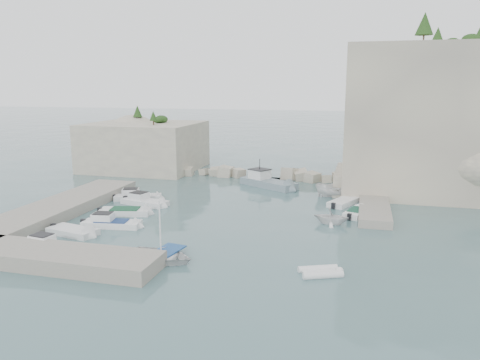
% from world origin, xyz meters
% --- Properties ---
extents(ground, '(400.00, 400.00, 0.00)m').
position_xyz_m(ground, '(0.00, 0.00, 0.00)').
color(ground, '#496B6E').
rests_on(ground, ground).
extents(cliff_east, '(26.00, 22.00, 17.00)m').
position_xyz_m(cliff_east, '(23.00, 23.00, 8.50)').
color(cliff_east, beige).
rests_on(cliff_east, ground).
extents(cliff_terrace, '(8.00, 10.00, 2.50)m').
position_xyz_m(cliff_terrace, '(13.00, 18.00, 1.25)').
color(cliff_terrace, beige).
rests_on(cliff_terrace, ground).
extents(outcrop_west, '(16.00, 14.00, 7.00)m').
position_xyz_m(outcrop_west, '(-20.00, 25.00, 3.50)').
color(outcrop_west, beige).
rests_on(outcrop_west, ground).
extents(quay_west, '(5.00, 24.00, 1.10)m').
position_xyz_m(quay_west, '(-17.00, -1.00, 0.55)').
color(quay_west, '#9E9689').
rests_on(quay_west, ground).
extents(quay_south, '(18.00, 4.00, 1.10)m').
position_xyz_m(quay_south, '(-10.00, -12.50, 0.55)').
color(quay_south, '#9E9689').
rests_on(quay_south, ground).
extents(ledge_east, '(3.00, 16.00, 0.80)m').
position_xyz_m(ledge_east, '(13.50, 10.00, 0.40)').
color(ledge_east, '#9E9689').
rests_on(ledge_east, ground).
extents(breakwater, '(28.00, 3.00, 1.40)m').
position_xyz_m(breakwater, '(-1.00, 22.00, 0.70)').
color(breakwater, beige).
rests_on(breakwater, ground).
extents(motorboat_a, '(5.84, 3.48, 1.40)m').
position_xyz_m(motorboat_a, '(-12.00, 6.65, 0.00)').
color(motorboat_a, silver).
rests_on(motorboat_a, ground).
extents(motorboat_b, '(6.04, 3.22, 1.40)m').
position_xyz_m(motorboat_b, '(-10.23, 4.76, 0.00)').
color(motorboat_b, white).
rests_on(motorboat_b, ground).
extents(motorboat_c, '(5.75, 3.08, 0.70)m').
position_xyz_m(motorboat_c, '(-10.42, 0.83, 0.00)').
color(motorboat_c, white).
rests_on(motorboat_c, ground).
extents(motorboat_d, '(5.92, 2.50, 1.40)m').
position_xyz_m(motorboat_d, '(-9.52, -3.33, 0.00)').
color(motorboat_d, white).
rests_on(motorboat_d, ground).
extents(motorboat_e, '(5.13, 2.89, 0.70)m').
position_xyz_m(motorboat_e, '(-11.65, -6.10, 0.00)').
color(motorboat_e, silver).
rests_on(motorboat_e, ground).
extents(motorboat_f, '(5.47, 2.30, 1.40)m').
position_xyz_m(motorboat_f, '(-10.82, -10.28, 0.00)').
color(motorboat_f, white).
rests_on(motorboat_f, ground).
extents(rowboat, '(5.50, 4.32, 1.03)m').
position_xyz_m(rowboat, '(-1.78, -9.81, 0.00)').
color(rowboat, white).
rests_on(rowboat, ground).
extents(inflatable_dinghy, '(3.36, 2.55, 0.44)m').
position_xyz_m(inflatable_dinghy, '(9.71, -9.42, 0.00)').
color(inflatable_dinghy, silver).
rests_on(inflatable_dinghy, ground).
extents(tender_east_a, '(3.33, 2.93, 1.66)m').
position_xyz_m(tender_east_a, '(9.58, 2.72, 0.00)').
color(tender_east_a, white).
rests_on(tender_east_a, ground).
extents(tender_east_b, '(2.74, 4.67, 0.70)m').
position_xyz_m(tender_east_b, '(11.78, 6.35, 0.00)').
color(tender_east_b, white).
rests_on(tender_east_b, ground).
extents(tender_east_c, '(3.81, 5.72, 0.70)m').
position_xyz_m(tender_east_c, '(10.47, 10.53, 0.00)').
color(tender_east_c, white).
rests_on(tender_east_c, ground).
extents(tender_east_d, '(4.92, 2.09, 1.86)m').
position_xyz_m(tender_east_d, '(9.46, 13.54, 0.00)').
color(tender_east_d, silver).
rests_on(tender_east_d, ground).
extents(work_boat, '(8.65, 6.62, 2.20)m').
position_xyz_m(work_boat, '(0.79, 17.10, 0.00)').
color(work_boat, slate).
rests_on(work_boat, ground).
extents(rowboat_mast, '(0.10, 0.10, 4.20)m').
position_xyz_m(rowboat_mast, '(-1.78, -9.81, 2.62)').
color(rowboat_mast, white).
rests_on(rowboat_mast, rowboat).
extents(vegetation, '(53.48, 13.88, 13.40)m').
position_xyz_m(vegetation, '(17.83, 24.40, 17.93)').
color(vegetation, '#1E4219').
rests_on(vegetation, ground).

